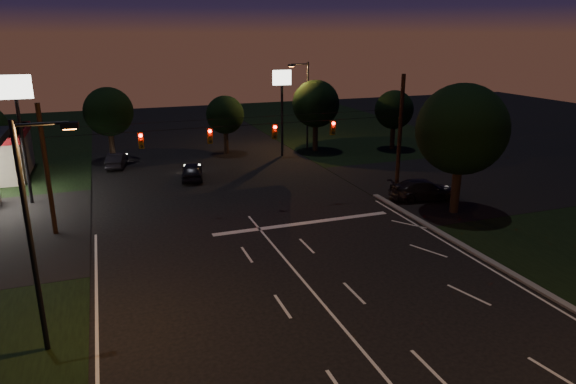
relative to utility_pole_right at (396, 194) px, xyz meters
name	(u,v)px	position (x,y,z in m)	size (l,w,h in m)	color
ground	(338,321)	(-12.00, -15.00, 0.00)	(140.00, 140.00, 0.00)	black
cross_street_right	(473,181)	(8.00, 1.00, 0.00)	(20.00, 16.00, 0.02)	black
stop_bar	(304,223)	(-9.00, -3.50, 0.01)	(12.00, 0.50, 0.01)	silver
utility_pole_right	(396,194)	(0.00, 0.00, 0.00)	(0.30, 0.30, 9.00)	black
utility_pole_left	(56,234)	(-24.00, 0.00, 0.00)	(0.28, 0.28, 8.00)	black
signal_span	(243,133)	(-12.00, -0.04, 5.50)	(24.00, 0.40, 1.56)	black
pole_sign_left_near	(17,107)	(-26.00, 7.00, 6.98)	(2.20, 0.30, 9.10)	black
pole_sign_right	(282,93)	(-4.00, 15.00, 6.24)	(1.80, 0.30, 8.40)	black
street_light_left	(36,223)	(-23.24, -13.00, 5.24)	(2.20, 0.35, 9.00)	black
street_light_right_far	(305,100)	(-0.76, 17.00, 5.24)	(2.20, 0.35, 9.00)	black
tree_right_near	(460,130)	(1.53, -4.83, 5.68)	(6.00, 6.00, 8.76)	black
tree_far_b	(109,112)	(-19.98, 19.13, 4.61)	(4.60, 4.60, 6.98)	black
tree_far_c	(225,115)	(-8.98, 18.10, 3.90)	(3.80, 3.80, 5.86)	black
tree_far_d	(315,104)	(0.02, 16.13, 4.83)	(4.80, 4.80, 7.30)	black
tree_far_e	(394,110)	(8.02, 14.11, 4.11)	(4.00, 4.00, 6.18)	black
car_oncoming_a	(192,171)	(-13.98, 9.43, 0.72)	(1.71, 4.24, 1.44)	black
car_oncoming_b	(117,160)	(-19.75, 15.92, 0.67)	(1.41, 4.04, 1.33)	black
car_cross	(424,190)	(1.18, -1.93, 0.75)	(2.11, 5.20, 1.51)	black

